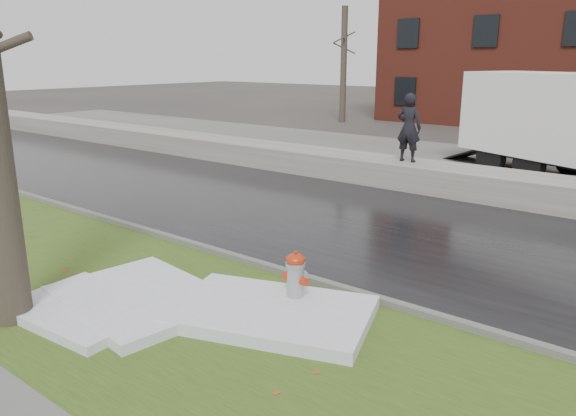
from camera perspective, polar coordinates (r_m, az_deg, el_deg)
The scene contains 13 objects.
ground at distance 9.52m, azimuth -7.11°, elevation -7.79°, with size 120.00×120.00×0.00m, color #47423D.
verge at distance 8.77m, azimuth -13.04°, elevation -10.00°, with size 60.00×4.50×0.04m, color #304B19.
road at distance 12.86m, azimuth 7.35°, elevation -1.62°, with size 60.00×7.00×0.03m, color black.
parking_lot at distance 20.43m, azimuth 19.95°, elevation 3.81°, with size 60.00×9.00×0.03m, color slate.
curb at distance 10.16m, azimuth -3.08°, elevation -5.76°, with size 60.00×0.15×0.14m, color slate.
snowbank at distance 16.41m, azimuth 15.10°, elevation 2.91°, with size 60.00×1.60×0.75m, color #A49E96.
bg_tree_left at distance 33.54m, azimuth 5.67°, elevation 14.38°, with size 1.40×1.62×6.50m.
bg_tree_center at distance 34.37m, azimuth 18.14°, elevation 13.74°, with size 1.40×1.62×6.50m.
fire_hydrant at distance 8.39m, azimuth 0.79°, elevation -7.09°, with size 0.43×0.37×0.89m.
worker at distance 16.61m, azimuth 12.18°, elevation 7.98°, with size 0.72×0.47×1.96m, color black.
snow_patch_near at distance 8.98m, azimuth -14.80°, elevation -8.82°, with size 2.60×2.00×0.16m, color silver.
snow_patch_far at distance 8.88m, azimuth -19.83°, elevation -9.57°, with size 2.20×1.60×0.14m, color silver.
snow_patch_side at distance 8.20m, azimuth -1.72°, elevation -10.59°, with size 2.80×1.80×0.18m, color silver.
Camera 1 is at (6.35, -6.07, 3.67)m, focal length 35.00 mm.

